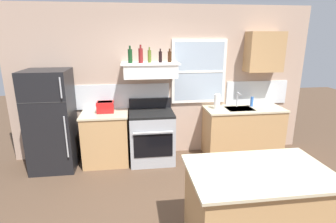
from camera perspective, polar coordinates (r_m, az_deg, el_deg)
The scene contains 17 objects.
back_wall at distance 4.85m, azimuth -0.68°, elevation 6.22°, with size 5.40×0.11×2.70m.
refrigerator at distance 4.75m, azimuth -23.83°, elevation -1.83°, with size 0.70×0.72×1.66m.
counter_left_of_stove at distance 4.76m, azimuth -13.23°, elevation -5.61°, with size 0.79×0.63×0.91m.
toaster at distance 4.64m, azimuth -13.34°, elevation 0.98°, with size 0.30×0.20×0.19m.
stove_range at distance 4.71m, azimuth -3.51°, elevation -5.34°, with size 0.76×0.69×1.09m.
range_hood_shelf at distance 4.52m, azimuth -3.85°, elevation 8.95°, with size 0.96×0.52×0.24m.
bottle_dark_green_wine at distance 4.43m, azimuth -8.16°, elevation 11.79°, with size 0.07×0.07×0.28m.
bottle_red_label_wine at distance 4.44m, azimuth -5.90°, elevation 11.94°, with size 0.07×0.07×0.29m.
bottle_olive_oil_square at distance 4.49m, azimuth -4.01°, elevation 11.82°, with size 0.06×0.06×0.25m.
bottle_balsamic_dark at distance 4.50m, azimuth -1.66°, elevation 11.72°, with size 0.06×0.06×0.23m.
bottle_brown_stout at distance 4.54m, azimuth 0.34°, elevation 11.75°, with size 0.06×0.06×0.23m.
counter_right_with_sink at distance 5.14m, azimuth 15.75°, elevation -4.15°, with size 1.43×0.63×0.91m.
sink_faucet at distance 5.02m, azimuth 14.80°, elevation 2.90°, with size 0.03×0.17×0.28m.
paper_towel_roll at distance 4.79m, azimuth 10.54°, elevation 2.08°, with size 0.11×0.11×0.27m, color white.
dish_soap_bottle at distance 5.15m, azimuth 17.61°, elevation 2.04°, with size 0.06×0.06×0.18m, color blue.
kitchen_island at distance 3.03m, azimuth 18.38°, elevation -19.46°, with size 1.40×0.90×0.91m.
upper_cabinet_right at distance 5.14m, azimuth 20.03°, elevation 11.98°, with size 0.64×0.32×0.70m.
Camera 1 is at (-0.55, -2.52, 2.17)m, focal length 28.30 mm.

